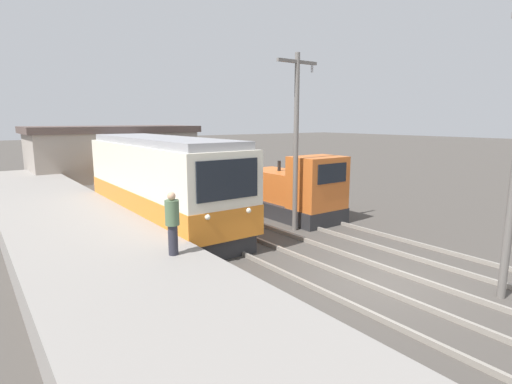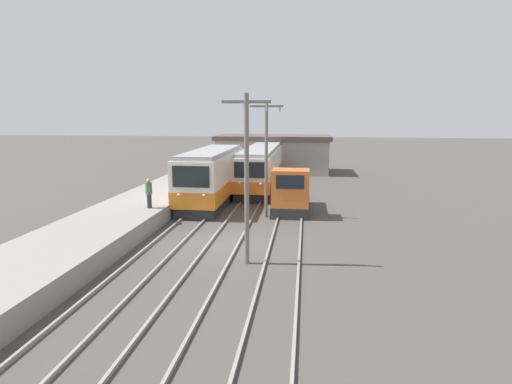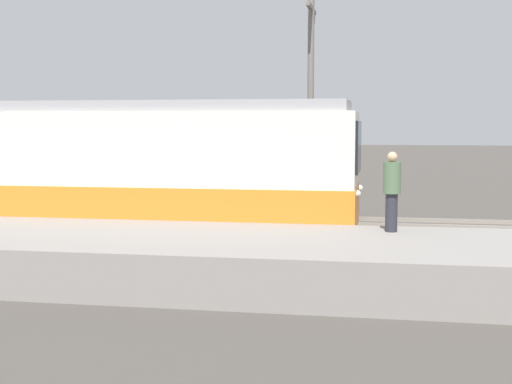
{
  "view_description": "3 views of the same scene",
  "coord_description": "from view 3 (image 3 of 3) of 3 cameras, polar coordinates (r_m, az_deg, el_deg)",
  "views": [
    {
      "loc": [
        -9.21,
        -6.57,
        4.56
      ],
      "look_at": [
        0.6,
        6.82,
        1.56
      ],
      "focal_mm": 28.0,
      "sensor_mm": 36.0,
      "label": 1
    },
    {
      "loc": [
        4.13,
        -18.61,
        6.28
      ],
      "look_at": [
        0.97,
        6.33,
        1.43
      ],
      "focal_mm": 28.0,
      "sensor_mm": 36.0,
      "label": 2
    },
    {
      "loc": [
        -20.42,
        3.27,
        3.25
      ],
      "look_at": [
        -0.69,
        6.86,
        1.37
      ],
      "focal_mm": 50.0,
      "sensor_mm": 36.0,
      "label": 3
    }
  ],
  "objects": [
    {
      "name": "ground_plane",
      "position": [
        20.94,
        19.2,
        -3.87
      ],
      "size": [
        200.0,
        200.0,
        0.0
      ],
      "primitive_type": "plane",
      "color": "#47423D"
    },
    {
      "name": "track_center",
      "position": [
        21.12,
        19.12,
        -3.6
      ],
      "size": [
        1.54,
        60.0,
        0.14
      ],
      "color": "gray",
      "rests_on": "ground"
    },
    {
      "name": "track_right",
      "position": [
        24.06,
        18.04,
        -2.5
      ],
      "size": [
        1.54,
        60.0,
        0.14
      ],
      "color": "gray",
      "rests_on": "ground"
    },
    {
      "name": "commuter_train_left",
      "position": [
        18.83,
        -8.01,
        0.85
      ],
      "size": [
        2.84,
        10.6,
        3.87
      ],
      "color": "#28282B",
      "rests_on": "ground"
    },
    {
      "name": "shunting_locomotive",
      "position": [
        24.05,
        0.62,
        0.48
      ],
      "size": [
        2.4,
        5.33,
        3.0
      ],
      "color": "#28282B",
      "rests_on": "ground"
    },
    {
      "name": "catenary_mast_mid",
      "position": [
        22.26,
        4.39,
        7.02
      ],
      "size": [
        2.0,
        0.2,
        7.16
      ],
      "color": "slate",
      "rests_on": "ground"
    },
    {
      "name": "person_on_platform",
      "position": [
        15.59,
        10.81,
        0.29
      ],
      "size": [
        0.38,
        0.38,
        1.73
      ],
      "color": "#282833",
      "rests_on": "platform_left"
    }
  ]
}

